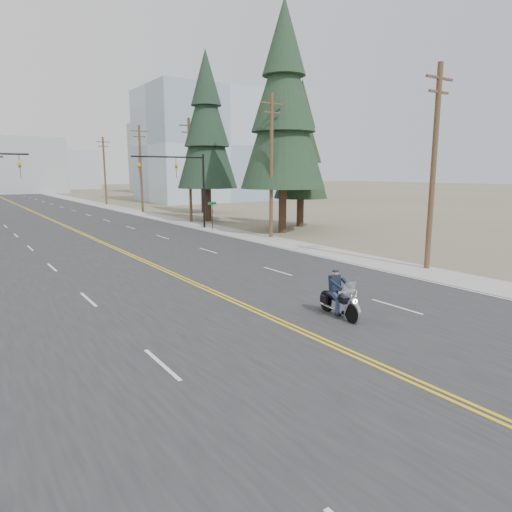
% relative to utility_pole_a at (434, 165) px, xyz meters
% --- Properties ---
extents(ground_plane, '(400.00, 400.00, 0.00)m').
position_rel_utility_pole_a_xyz_m(ground_plane, '(-12.50, -8.00, -5.73)').
color(ground_plane, '#776D56').
rests_on(ground_plane, ground).
extents(road, '(20.00, 200.00, 0.01)m').
position_rel_utility_pole_a_xyz_m(road, '(-12.50, 62.00, -5.73)').
color(road, '#303033').
rests_on(road, ground).
extents(sidewalk_right, '(3.00, 200.00, 0.01)m').
position_rel_utility_pole_a_xyz_m(sidewalk_right, '(-1.00, 62.00, -5.73)').
color(sidewalk_right, '#A5A5A0').
rests_on(sidewalk_right, ground).
extents(traffic_mast_right, '(7.10, 0.26, 7.00)m').
position_rel_utility_pole_a_xyz_m(traffic_mast_right, '(-3.52, 24.00, -0.79)').
color(traffic_mast_right, black).
rests_on(traffic_mast_right, ground).
extents(street_sign, '(0.90, 0.06, 2.62)m').
position_rel_utility_pole_a_xyz_m(street_sign, '(-1.70, 22.00, -3.93)').
color(street_sign, black).
rests_on(street_sign, ground).
extents(utility_pole_a, '(2.20, 0.30, 11.00)m').
position_rel_utility_pole_a_xyz_m(utility_pole_a, '(0.00, 0.00, 0.00)').
color(utility_pole_a, brown).
rests_on(utility_pole_a, ground).
extents(utility_pole_b, '(2.20, 0.30, 11.50)m').
position_rel_utility_pole_a_xyz_m(utility_pole_b, '(0.00, 15.00, 0.25)').
color(utility_pole_b, brown).
rests_on(utility_pole_b, ground).
extents(utility_pole_c, '(2.20, 0.30, 11.00)m').
position_rel_utility_pole_a_xyz_m(utility_pole_c, '(0.00, 30.00, 0.00)').
color(utility_pole_c, brown).
rests_on(utility_pole_c, ground).
extents(utility_pole_d, '(2.20, 0.30, 11.50)m').
position_rel_utility_pole_a_xyz_m(utility_pole_d, '(0.00, 45.00, 0.25)').
color(utility_pole_d, brown).
rests_on(utility_pole_d, ground).
extents(utility_pole_e, '(2.20, 0.30, 11.00)m').
position_rel_utility_pole_a_xyz_m(utility_pole_e, '(0.00, 62.00, 0.00)').
color(utility_pole_e, brown).
rests_on(utility_pole_e, ground).
extents(glass_building, '(24.00, 16.00, 20.00)m').
position_rel_utility_pole_a_xyz_m(glass_building, '(19.50, 62.00, 4.27)').
color(glass_building, '#9EB5CC').
rests_on(glass_building, ground).
extents(haze_bldg_b, '(18.00, 14.00, 14.00)m').
position_rel_utility_pole_a_xyz_m(haze_bldg_b, '(-4.50, 117.00, 1.27)').
color(haze_bldg_b, '#ADB2B7').
rests_on(haze_bldg_b, ground).
extents(haze_bldg_c, '(16.00, 12.00, 18.00)m').
position_rel_utility_pole_a_xyz_m(haze_bldg_c, '(27.50, 102.00, 3.27)').
color(haze_bldg_c, '#B7BCC6').
rests_on(haze_bldg_c, ground).
extents(haze_bldg_e, '(14.00, 14.00, 12.00)m').
position_rel_utility_pole_a_xyz_m(haze_bldg_e, '(12.50, 142.00, 0.27)').
color(haze_bldg_e, '#B7BCC6').
rests_on(haze_bldg_e, ground).
extents(motorcyclist, '(1.29, 2.38, 1.76)m').
position_rel_utility_pole_a_xyz_m(motorcyclist, '(-10.29, -3.62, -4.85)').
color(motorcyclist, black).
rests_on(motorcyclist, ground).
extents(conifer_near, '(7.42, 7.42, 19.65)m').
position_rel_utility_pole_a_xyz_m(conifer_near, '(2.64, 16.92, 5.55)').
color(conifer_near, '#382619').
rests_on(conifer_near, ground).
extents(conifer_mid, '(5.27, 5.27, 14.05)m').
position_rel_utility_pole_a_xyz_m(conifer_mid, '(6.95, 19.68, 2.33)').
color(conifer_mid, '#382619').
rests_on(conifer_mid, ground).
extents(conifer_tall, '(6.52, 6.52, 18.10)m').
position_rel_utility_pole_a_xyz_m(conifer_tall, '(1.87, 29.50, 4.67)').
color(conifer_tall, '#382619').
rests_on(conifer_tall, ground).
extents(conifer_far, '(6.12, 6.12, 16.39)m').
position_rel_utility_pole_a_xyz_m(conifer_far, '(6.38, 39.17, 3.67)').
color(conifer_far, '#382619').
rests_on(conifer_far, ground).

